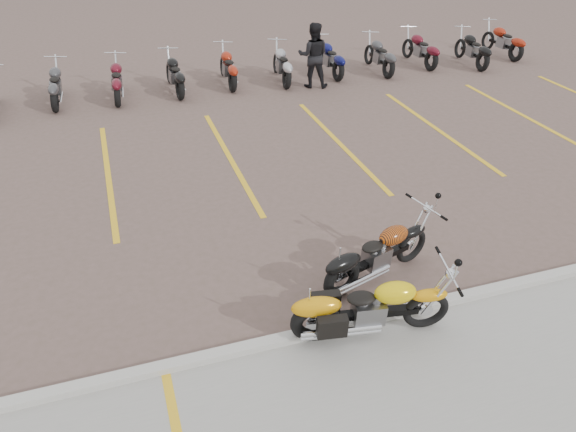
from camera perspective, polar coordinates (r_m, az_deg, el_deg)
name	(u,v)px	position (r m, az deg, el deg)	size (l,w,h in m)	color
ground	(284,255)	(9.62, -0.39, -3.95)	(100.00, 100.00, 0.00)	brown
curb	(328,329)	(8.13, 4.07, -11.38)	(60.00, 0.18, 0.12)	#ADAAA3
parking_stripes	(230,158)	(12.97, -5.90, 5.88)	(38.00, 5.50, 0.01)	gold
yellow_cruiser	(367,308)	(7.90, 8.00, -9.27)	(2.25, 0.54, 0.93)	black
flame_cruiser	(375,257)	(8.93, 8.79, -4.10)	(2.09, 0.76, 0.88)	black
person_b	(313,55)	(17.31, 2.59, 15.99)	(0.92, 0.72, 1.90)	black
bg_bike_row	(201,72)	(17.30, -8.78, 14.28)	(22.12, 2.01, 1.10)	black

